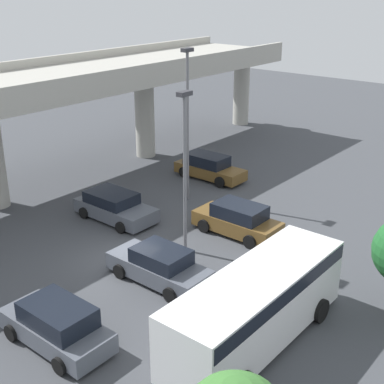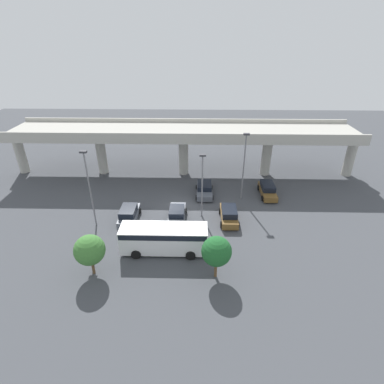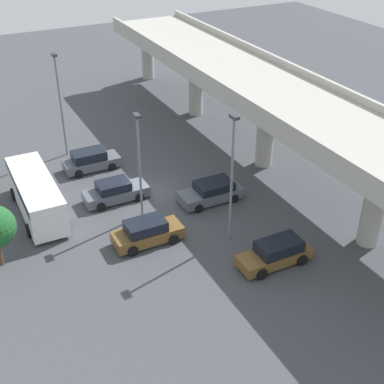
# 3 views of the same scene
# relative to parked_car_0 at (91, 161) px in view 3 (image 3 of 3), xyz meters

# --- Properties ---
(ground_plane) EXTENTS (103.14, 103.14, 0.00)m
(ground_plane) POSITION_rel_parked_car_0_xyz_m (5.53, 2.43, -0.77)
(ground_plane) COLOR #424449
(highway_overpass) EXTENTS (49.50, 7.57, 7.28)m
(highway_overpass) POSITION_rel_parked_car_0_xyz_m (5.53, 12.73, 5.08)
(highway_overpass) COLOR #ADAAA0
(highway_overpass) RESTS_ON ground_plane
(parked_car_0) EXTENTS (2.06, 4.42, 1.62)m
(parked_car_0) POSITION_rel_parked_car_0_xyz_m (0.00, 0.00, 0.00)
(parked_car_0) COLOR #515660
(parked_car_0) RESTS_ON ground_plane
(parked_car_1) EXTENTS (2.05, 4.66, 1.55)m
(parked_car_1) POSITION_rel_parked_car_0_xyz_m (5.37, 0.11, -0.05)
(parked_car_1) COLOR #515660
(parked_car_1) RESTS_ON ground_plane
(parked_car_2) EXTENTS (2.23, 4.61, 1.47)m
(parked_car_2) POSITION_rel_parked_car_0_xyz_m (8.53, 6.27, -0.06)
(parked_car_2) COLOR #515660
(parked_car_2) RESTS_ON ground_plane
(parked_car_3) EXTENTS (2.03, 4.48, 1.62)m
(parked_car_3) POSITION_rel_parked_car_0_xyz_m (11.18, 0.17, 0.00)
(parked_car_3) COLOR brown
(parked_car_3) RESTS_ON ground_plane
(parked_car_4) EXTENTS (1.97, 4.66, 1.56)m
(parked_car_4) POSITION_rel_parked_car_0_xyz_m (16.67, 6.25, -0.01)
(parked_car_4) COLOR brown
(parked_car_4) RESTS_ON ground_plane
(shuttle_bus) EXTENTS (8.20, 2.69, 2.70)m
(shuttle_bus) POSITION_rel_parked_car_0_xyz_m (4.53, -5.25, 0.84)
(shuttle_bus) COLOR white
(shuttle_bus) RESTS_ON ground_plane
(lamp_post_near_aisle) EXTENTS (0.70, 0.35, 8.58)m
(lamp_post_near_aisle) POSITION_rel_parked_car_0_xyz_m (13.15, 5.08, 4.22)
(lamp_post_near_aisle) COLOR slate
(lamp_post_near_aisle) RESTS_ON ground_plane
(lamp_post_mid_lot) EXTENTS (0.70, 0.35, 7.55)m
(lamp_post_mid_lot) POSITION_rel_parked_car_0_xyz_m (8.15, 1.04, 3.68)
(lamp_post_mid_lot) COLOR slate
(lamp_post_mid_lot) RESTS_ON ground_plane
(lamp_post_by_overpass) EXTENTS (0.70, 0.35, 8.61)m
(lamp_post_by_overpass) POSITION_rel_parked_car_0_xyz_m (-3.45, -1.04, 4.24)
(lamp_post_by_overpass) COLOR slate
(lamp_post_by_overpass) RESTS_ON ground_plane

